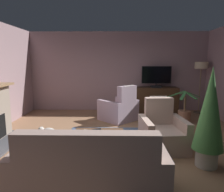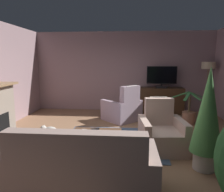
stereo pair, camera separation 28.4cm
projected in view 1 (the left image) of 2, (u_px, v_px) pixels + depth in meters
The scene contains 15 objects.
ground_plane at pixel (119, 145), 4.58m from camera, with size 6.79×7.02×0.04m, color #936B4C.
wall_back at pixel (118, 72), 7.57m from camera, with size 6.79×0.10×2.78m, color gray.
rug_central at pixel (113, 142), 4.69m from camera, with size 2.18×1.99×0.01m, color slate.
tv_cabinet at pixel (155, 100), 7.35m from camera, with size 1.49×0.54×0.87m.
television at pixel (156, 76), 7.16m from camera, with size 0.99×0.20×0.72m.
coffee_table at pixel (99, 135), 3.99m from camera, with size 0.94×0.56×0.44m.
tv_remote at pixel (97, 129), 4.12m from camera, with size 0.17×0.05×0.02m, color black.
folded_newspaper at pixel (90, 132), 4.00m from camera, with size 0.30×0.22×0.01m, color silver.
sofa_floral at pixel (90, 172), 2.78m from camera, with size 2.00×0.86×0.96m.
armchair_by_fireplace at pixel (119, 109), 6.35m from camera, with size 1.27×1.27×1.09m.
armchair_near_window at pixel (162, 133), 4.32m from camera, with size 0.93×0.97×1.02m.
potted_plant_tall_palm_by_window at pixel (210, 114), 3.47m from camera, with size 0.51×0.51×1.69m.
potted_plant_small_fern_corner at pixel (184, 114), 6.12m from camera, with size 0.96×0.85×0.93m.
cat at pixel (48, 132), 5.03m from camera, with size 0.65×0.30×0.23m.
floor_lamp at pixel (201, 70), 7.04m from camera, with size 0.42×0.42×1.74m.
Camera 1 is at (-0.05, -4.35, 1.76)m, focal length 34.05 mm.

